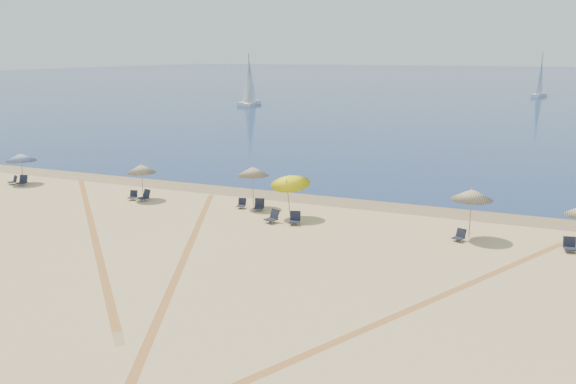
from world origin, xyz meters
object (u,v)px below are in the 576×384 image
at_px(umbrella_0, 21,157).
at_px(umbrella_3, 290,180).
at_px(chair_4, 242,204).
at_px(chair_5, 259,205).
at_px(sailboat_3, 249,89).
at_px(chair_6, 273,217).
at_px(umbrella_2, 253,171).
at_px(chair_2, 133,196).
at_px(chair_9, 570,245).
at_px(sailboat_1, 250,93).
at_px(chair_8, 460,236).
at_px(chair_3, 145,196).
at_px(chair_0, 13,180).
at_px(umbrella_1, 141,168).
at_px(chair_1, 22,181).
at_px(umbrella_4, 472,194).
at_px(chair_7, 295,219).
at_px(sailboat_2, 540,83).

height_order(umbrella_0, umbrella_3, umbrella_3).
bearing_deg(chair_4, chair_5, -16.00).
bearing_deg(sailboat_3, chair_6, -59.43).
bearing_deg(umbrella_2, chair_2, -169.96).
bearing_deg(chair_9, chair_2, 169.61).
bearing_deg(sailboat_1, umbrella_2, -75.19).
xyz_separation_m(chair_4, sailboat_3, (-32.66, 66.81, 2.54)).
relative_size(chair_8, sailboat_1, 0.10).
relative_size(chair_3, sailboat_3, 0.09).
height_order(umbrella_0, chair_0, umbrella_0).
xyz_separation_m(umbrella_1, chair_9, (25.62, -0.86, -1.72)).
relative_size(umbrella_1, chair_1, 2.88).
height_order(chair_6, chair_8, chair_6).
distance_m(chair_0, chair_4, 18.57).
distance_m(umbrella_3, chair_2, 11.30).
height_order(umbrella_4, chair_5, umbrella_4).
xyz_separation_m(umbrella_3, chair_6, (-0.44, -1.51, -1.91)).
bearing_deg(umbrella_1, umbrella_2, 7.20).
bearing_deg(chair_6, umbrella_1, -167.94).
distance_m(umbrella_4, chair_7, 9.62).
xyz_separation_m(umbrella_2, umbrella_3, (3.04, -1.30, -0.04)).
relative_size(chair_9, sailboat_3, 0.08).
distance_m(umbrella_0, chair_4, 18.31).
bearing_deg(sailboat_3, umbrella_2, -60.22).
bearing_deg(umbrella_4, chair_7, -172.25).
bearing_deg(chair_4, sailboat_2, 70.80).
bearing_deg(umbrella_0, chair_5, -0.89).
bearing_deg(umbrella_0, chair_7, -5.60).
xyz_separation_m(chair_9, sailboat_3, (-51.16, 68.05, 2.49)).
bearing_deg(chair_9, umbrella_3, 168.49).
bearing_deg(chair_9, chair_1, 169.18).
xyz_separation_m(umbrella_4, chair_3, (-20.39, -0.05, -1.98)).
xyz_separation_m(umbrella_3, chair_3, (-10.21, -0.09, -1.91)).
bearing_deg(sailboat_3, chair_3, -65.79).
bearing_deg(chair_4, chair_8, -17.70).
bearing_deg(chair_6, umbrella_2, 155.10).
height_order(umbrella_0, chair_6, umbrella_0).
height_order(umbrella_0, chair_4, umbrella_0).
relative_size(umbrella_4, chair_3, 3.05).
xyz_separation_m(umbrella_0, chair_2, (10.66, -1.04, -1.67)).
bearing_deg(chair_3, chair_1, -163.34).
height_order(umbrella_2, chair_3, umbrella_2).
height_order(sailboat_2, sailboat_3, sailboat_2).
xyz_separation_m(chair_4, chair_5, (1.26, -0.11, 0.05)).
bearing_deg(umbrella_1, umbrella_3, -1.83).
bearing_deg(chair_4, chair_1, 170.44).
relative_size(umbrella_0, chair_2, 3.35).
bearing_deg(chair_9, chair_3, 169.50).
relative_size(umbrella_2, chair_2, 3.84).
bearing_deg(chair_3, umbrella_3, 19.17).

